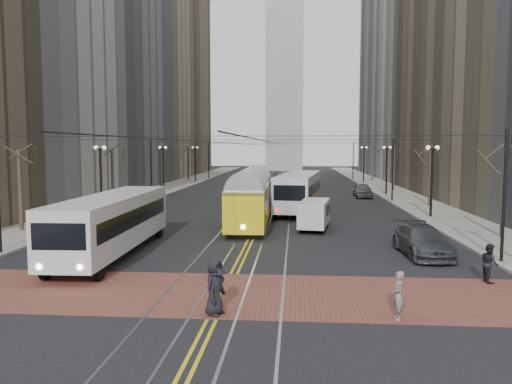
% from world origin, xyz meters
% --- Properties ---
extents(ground, '(260.00, 260.00, 0.00)m').
position_xyz_m(ground, '(0.00, 0.00, 0.00)').
color(ground, black).
rests_on(ground, ground).
extents(sidewalk_left, '(5.00, 140.00, 0.15)m').
position_xyz_m(sidewalk_left, '(-15.00, 45.00, 0.07)').
color(sidewalk_left, gray).
rests_on(sidewalk_left, ground).
extents(sidewalk_right, '(5.00, 140.00, 0.15)m').
position_xyz_m(sidewalk_right, '(15.00, 45.00, 0.07)').
color(sidewalk_right, gray).
rests_on(sidewalk_right, ground).
extents(crosswalk_band, '(25.00, 6.00, 0.01)m').
position_xyz_m(crosswalk_band, '(0.00, -4.00, 0.01)').
color(crosswalk_band, brown).
rests_on(crosswalk_band, ground).
extents(streetcar_rails, '(4.80, 130.00, 0.02)m').
position_xyz_m(streetcar_rails, '(0.00, 45.00, 0.00)').
color(streetcar_rails, gray).
rests_on(streetcar_rails, ground).
extents(centre_lines, '(0.42, 130.00, 0.01)m').
position_xyz_m(centre_lines, '(0.00, 45.00, 0.01)').
color(centre_lines, gold).
rests_on(centre_lines, ground).
extents(building_left_mid, '(16.00, 20.00, 34.00)m').
position_xyz_m(building_left_mid, '(-25.50, 46.00, 17.00)').
color(building_left_mid, slate).
rests_on(building_left_mid, ground).
extents(building_left_midfar, '(20.00, 20.00, 52.00)m').
position_xyz_m(building_left_midfar, '(-27.50, 66.00, 26.00)').
color(building_left_midfar, '#827559').
rests_on(building_left_midfar, ground).
extents(building_left_far, '(16.00, 20.00, 40.00)m').
position_xyz_m(building_left_far, '(-25.50, 86.00, 20.00)').
color(building_left_far, brown).
rests_on(building_left_far, ground).
extents(building_right_mid, '(16.00, 20.00, 34.00)m').
position_xyz_m(building_right_mid, '(25.50, 46.00, 17.00)').
color(building_right_mid, brown).
rests_on(building_right_mid, ground).
extents(building_right_midfar, '(20.00, 20.00, 52.00)m').
position_xyz_m(building_right_midfar, '(27.50, 66.00, 26.00)').
color(building_right_midfar, '#AAA69F').
rests_on(building_right_midfar, ground).
extents(building_right_far, '(16.00, 20.00, 40.00)m').
position_xyz_m(building_right_far, '(25.50, 86.00, 20.00)').
color(building_right_far, slate).
rests_on(building_right_far, ground).
extents(clock_tower, '(12.00, 12.00, 66.00)m').
position_xyz_m(clock_tower, '(0.00, 102.00, 35.96)').
color(clock_tower, '#B2AFA5').
rests_on(clock_tower, ground).
extents(lamp_posts, '(27.60, 57.20, 5.60)m').
position_xyz_m(lamp_posts, '(-0.00, 28.75, 2.80)').
color(lamp_posts, black).
rests_on(lamp_posts, ground).
extents(street_trees, '(31.68, 53.28, 5.60)m').
position_xyz_m(street_trees, '(0.00, 35.25, 2.80)').
color(street_trees, '#382D23').
rests_on(street_trees, ground).
extents(trolley_wires, '(25.96, 120.00, 6.60)m').
position_xyz_m(trolley_wires, '(0.00, 34.83, 3.77)').
color(trolley_wires, black).
rests_on(trolley_wires, ground).
extents(transit_bus, '(2.92, 12.80, 3.19)m').
position_xyz_m(transit_bus, '(-6.95, 2.61, 1.59)').
color(transit_bus, beige).
rests_on(transit_bus, ground).
extents(streetcar, '(2.75, 13.84, 3.25)m').
position_xyz_m(streetcar, '(-0.50, 13.77, 1.63)').
color(streetcar, gold).
rests_on(streetcar, ground).
extents(rear_bus, '(4.38, 13.28, 3.40)m').
position_xyz_m(rear_bus, '(3.08, 21.25, 1.70)').
color(rear_bus, '#BEBEBE').
rests_on(rear_bus, ground).
extents(cargo_van, '(2.44, 4.84, 2.05)m').
position_xyz_m(cargo_van, '(4.08, 11.51, 1.02)').
color(cargo_van, silver).
rests_on(cargo_van, ground).
extents(sedan_grey, '(2.00, 4.84, 1.64)m').
position_xyz_m(sedan_grey, '(10.45, 34.70, 0.82)').
color(sedan_grey, '#46494F').
rests_on(sedan_grey, ground).
extents(sedan_parked, '(2.52, 5.53, 1.57)m').
position_xyz_m(sedan_parked, '(9.50, 3.70, 0.79)').
color(sedan_parked, '#383B3F').
rests_on(sedan_parked, ground).
extents(pedestrian_a, '(0.95, 1.12, 1.94)m').
position_xyz_m(pedestrian_a, '(0.03, -6.50, 0.98)').
color(pedestrian_a, black).
rests_on(pedestrian_a, crosswalk_band).
extents(pedestrian_b, '(0.40, 0.60, 1.63)m').
position_xyz_m(pedestrian_b, '(6.19, -6.50, 0.83)').
color(pedestrian_b, gray).
rests_on(pedestrian_b, crosswalk_band).
extents(pedestrian_c, '(0.67, 0.84, 1.65)m').
position_xyz_m(pedestrian_c, '(11.00, -1.50, 0.84)').
color(pedestrian_c, black).
rests_on(pedestrian_c, crosswalk_band).
extents(pedestrian_d, '(0.80, 1.17, 1.67)m').
position_xyz_m(pedestrian_d, '(0.11, -6.50, 0.85)').
color(pedestrian_d, black).
rests_on(pedestrian_d, crosswalk_band).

